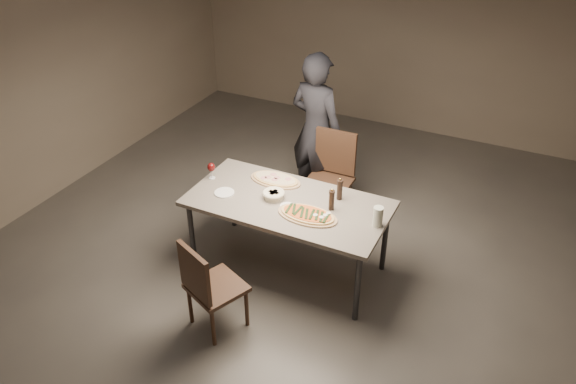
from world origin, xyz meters
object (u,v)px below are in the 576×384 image
at_px(dining_table, 288,207).
at_px(carafe, 378,216).
at_px(bread_basket, 274,194).
at_px(pepper_mill_left, 332,200).
at_px(diner, 316,130).
at_px(chair_near, 207,284).
at_px(ham_pizza, 275,179).
at_px(chair_far, 331,172).
at_px(zucchini_pizza, 308,215).

relative_size(dining_table, carafe, 10.09).
bearing_deg(carafe, bread_basket, -179.36).
height_order(pepper_mill_left, diner, diner).
bearing_deg(bread_basket, pepper_mill_left, 6.71).
bearing_deg(chair_near, ham_pizza, 114.70).
distance_m(bread_basket, diner, 1.25).
height_order(bread_basket, chair_near, chair_near).
bearing_deg(carafe, dining_table, -179.91).
relative_size(pepper_mill_left, chair_near, 0.24).
bearing_deg(chair_far, dining_table, 87.78).
bearing_deg(carafe, chair_far, 129.61).
distance_m(carafe, chair_far, 1.30).
xyz_separation_m(zucchini_pizza, chair_near, (-0.48, -0.87, -0.28)).
bearing_deg(pepper_mill_left, bread_basket, -173.29).
bearing_deg(pepper_mill_left, carafe, -6.78).
bearing_deg(zucchini_pizza, chair_near, -114.96).
relative_size(chair_far, diner, 0.57).
relative_size(dining_table, bread_basket, 8.98).
bearing_deg(dining_table, ham_pizza, 134.48).
xyz_separation_m(zucchini_pizza, ham_pizza, (-0.52, 0.40, -0.00)).
bearing_deg(diner, chair_far, 151.21).
distance_m(dining_table, diner, 1.27).
bearing_deg(dining_table, chair_near, -102.78).
bearing_deg(chair_near, bread_basket, 107.96).
distance_m(dining_table, pepper_mill_left, 0.43).
relative_size(carafe, chair_near, 0.21).
height_order(pepper_mill_left, chair_far, chair_far).
distance_m(dining_table, chair_far, 0.99).
relative_size(zucchini_pizza, bread_basket, 2.70).
xyz_separation_m(chair_far, diner, (-0.29, 0.25, 0.31)).
bearing_deg(pepper_mill_left, diner, 119.31).
bearing_deg(ham_pizza, carafe, 6.62).
height_order(dining_table, pepper_mill_left, pepper_mill_left).
relative_size(zucchini_pizza, ham_pizza, 1.07).
bearing_deg(dining_table, carafe, 0.09).
relative_size(dining_table, diner, 1.05).
bearing_deg(chair_far, pepper_mill_left, 110.97).
distance_m(ham_pizza, chair_near, 1.30).
relative_size(carafe, diner, 0.10).
distance_m(ham_pizza, pepper_mill_left, 0.70).
distance_m(zucchini_pizza, chair_far, 1.16).
height_order(ham_pizza, chair_near, chair_near).
relative_size(ham_pizza, chair_near, 0.58).
height_order(ham_pizza, chair_far, chair_far).
height_order(carafe, diner, diner).
xyz_separation_m(carafe, diner, (-1.10, 1.23, 0.02)).
relative_size(bread_basket, chair_far, 0.21).
relative_size(bread_basket, chair_near, 0.23).
height_order(dining_table, bread_basket, bread_basket).
distance_m(pepper_mill_left, diner, 1.35).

